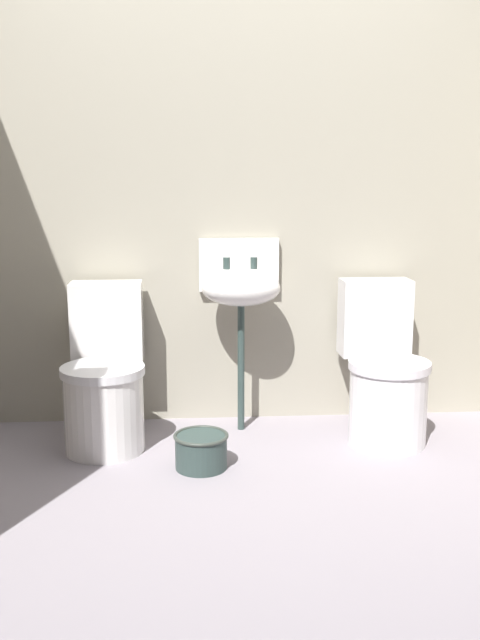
# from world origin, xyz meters

# --- Properties ---
(ground_plane) EXTENTS (3.25, 2.43, 0.08)m
(ground_plane) POSITION_xyz_m (0.00, 0.00, -0.04)
(ground_plane) COLOR gray
(wall_back) EXTENTS (3.25, 0.10, 2.44)m
(wall_back) POSITION_xyz_m (0.00, 1.07, 1.22)
(wall_back) COLOR #A19A88
(wall_back) RESTS_ON ground
(toilet_left) EXTENTS (0.41, 0.60, 0.78)m
(toilet_left) POSITION_xyz_m (-0.63, 0.67, 0.32)
(toilet_left) COLOR white
(toilet_left) RESTS_ON ground
(toilet_right) EXTENTS (0.40, 0.59, 0.78)m
(toilet_right) POSITION_xyz_m (0.75, 0.67, 0.32)
(toilet_right) COLOR white
(toilet_right) RESTS_ON ground
(sink) EXTENTS (0.42, 0.34, 0.99)m
(sink) POSITION_xyz_m (0.05, 0.85, 0.75)
(sink) COLOR #30413E
(sink) RESTS_ON ground
(bucket) EXTENTS (0.25, 0.25, 0.16)m
(bucket) POSITION_xyz_m (-0.17, 0.33, 0.08)
(bucket) COLOR #30413E
(bucket) RESTS_ON ground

